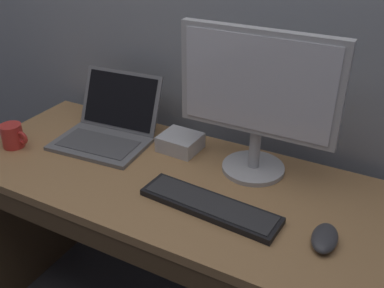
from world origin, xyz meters
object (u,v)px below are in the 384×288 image
Objects in this scene: computer_mouse at (325,238)px; coffee_mug at (13,136)px; external_drive_box at (180,142)px; wired_keyboard at (210,206)px; external_monitor at (257,95)px; laptop_space_gray at (107,128)px.

coffee_mug reaches higher than computer_mouse.
external_drive_box is at bearing 26.09° from coffee_mug.
external_drive_box reaches higher than wired_keyboard.
external_monitor is 0.37m from external_drive_box.
laptop_space_gray reaches higher than wired_keyboard.
laptop_space_gray is 0.70× the size of external_monitor.
external_drive_box is 1.21× the size of coffee_mug.
external_drive_box is (-0.24, 0.26, 0.02)m from wired_keyboard.
coffee_mug is at bearing 176.92° from computer_mouse.
laptop_space_gray is 0.28m from external_drive_box.
laptop_space_gray is 3.10× the size of coffee_mug.
laptop_space_gray is at bearing 159.19° from wired_keyboard.
external_monitor is 4.13× the size of computer_mouse.
external_monitor is 0.45m from computer_mouse.
laptop_space_gray is at bearing 163.67° from computer_mouse.
laptop_space_gray is 2.57× the size of external_drive_box.
wired_keyboard is at bearing 0.39° from coffee_mug.
laptop_space_gray is at bearing -167.09° from external_drive_box.
computer_mouse reaches higher than wired_keyboard.
external_drive_box is (-0.57, 0.25, 0.01)m from computer_mouse.
laptop_space_gray is at bearing -175.62° from external_monitor.
laptop_space_gray is 0.34m from coffee_mug.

